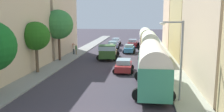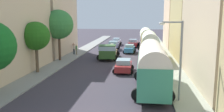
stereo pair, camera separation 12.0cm
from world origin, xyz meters
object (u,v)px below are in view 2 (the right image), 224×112
at_px(car_2, 124,65).
at_px(pedestrian_1, 74,49).
at_px(car_0, 113,46).
at_px(pedestrian_0, 74,47).
at_px(parked_bus_1, 150,44).
at_px(pedestrian_2, 76,49).
at_px(parked_bus_0, 152,65).
at_px(car_4, 133,43).
at_px(parked_bus_2, 146,38).
at_px(streetlamp_near, 178,54).
at_px(cargo_truck_0, 108,51).
at_px(car_1, 116,41).
at_px(car_3, 130,49).

distance_m(car_2, pedestrian_1, 14.05).
height_order(car_0, pedestrian_0, pedestrian_0).
relative_size(car_0, pedestrian_0, 2.29).
relative_size(parked_bus_1, pedestrian_2, 4.93).
xyz_separation_m(car_2, pedestrian_2, (-8.50, 10.50, 0.30)).
distance_m(parked_bus_0, pedestrian_1, 21.02).
bearing_deg(pedestrian_1, car_4, 51.31).
xyz_separation_m(car_0, pedestrian_0, (-6.36, -4.58, 0.17)).
distance_m(parked_bus_0, parked_bus_1, 15.11).
relative_size(parked_bus_1, parked_bus_2, 0.92).
bearing_deg(car_4, parked_bus_1, -77.75).
distance_m(pedestrian_0, pedestrian_2, 2.94).
relative_size(pedestrian_0, streetlamp_near, 0.29).
distance_m(cargo_truck_0, car_0, 10.14).
xyz_separation_m(pedestrian_0, pedestrian_1, (0.73, -2.39, 0.10)).
bearing_deg(car_1, parked_bus_0, -78.38).
distance_m(parked_bus_1, parked_bus_2, 11.35).
xyz_separation_m(pedestrian_0, streetlamp_near, (14.35, -22.41, 2.65)).
bearing_deg(streetlamp_near, parked_bus_2, 93.50).
xyz_separation_m(car_3, streetlamp_near, (4.71, -23.60, 2.88)).
height_order(car_1, pedestrian_0, pedestrian_0).
distance_m(pedestrian_1, streetlamp_near, 24.35).
bearing_deg(streetlamp_near, parked_bus_0, 121.15).
height_order(parked_bus_0, pedestrian_0, parked_bus_0).
bearing_deg(parked_bus_0, pedestrian_2, 124.00).
xyz_separation_m(cargo_truck_0, pedestrian_0, (-6.89, 5.54, -0.24)).
xyz_separation_m(cargo_truck_0, car_4, (3.04, 14.65, -0.42)).
relative_size(pedestrian_0, pedestrian_1, 0.92).
bearing_deg(car_1, streetlamp_near, -76.64).
bearing_deg(car_3, pedestrian_2, -155.34).
distance_m(parked_bus_1, pedestrian_2, 11.88).
distance_m(parked_bus_1, car_0, 11.31).
relative_size(parked_bus_2, car_3, 2.47).
xyz_separation_m(car_1, streetlamp_near, (8.21, -34.56, 2.85)).
relative_size(pedestrian_2, streetlamp_near, 0.30).
distance_m(car_0, car_3, 4.71).
height_order(parked_bus_1, car_3, parked_bus_1).
relative_size(parked_bus_1, pedestrian_0, 5.07).
relative_size(cargo_truck_0, pedestrian_2, 3.67).
height_order(car_3, pedestrian_0, pedestrian_0).
xyz_separation_m(cargo_truck_0, car_2, (2.83, -7.63, -0.48)).
xyz_separation_m(car_2, pedestrian_1, (-9.00, 10.78, 0.35)).
distance_m(parked_bus_1, pedestrian_1, 12.42).
distance_m(parked_bus_0, cargo_truck_0, 15.28).
bearing_deg(car_0, pedestrian_0, -144.23).
bearing_deg(car_2, parked_bus_1, 69.81).
bearing_deg(car_2, pedestrian_0, 126.45).
xyz_separation_m(car_1, car_3, (3.50, -10.95, -0.03)).
bearing_deg(car_0, parked_bus_0, -75.38).
bearing_deg(car_3, parked_bus_2, 62.49).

